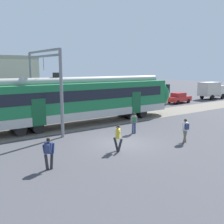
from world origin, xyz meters
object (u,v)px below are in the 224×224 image
object	(u,v)px
pedestrian_yellow	(118,136)
pedestrian_white	(185,129)
pedestrian_navy	(49,151)
parked_car_tan	(153,100)
box_truck	(212,90)
parked_car_red	(179,98)
pedestrian_grey	(134,121)

from	to	relation	value
pedestrian_yellow	pedestrian_white	distance (m)	5.08
pedestrian_navy	parked_car_tan	distance (m)	24.50
box_truck	pedestrian_navy	bearing A→B (deg)	-158.72
parked_car_tan	box_truck	world-z (taller)	box_truck
pedestrian_yellow	box_truck	bearing A→B (deg)	23.76
pedestrian_navy	parked_car_tan	size ratio (longest dim) A/B	0.41
parked_car_tan	box_truck	bearing A→B (deg)	0.15
parked_car_tan	parked_car_red	distance (m)	5.06
pedestrian_grey	pedestrian_navy	bearing A→B (deg)	-159.55
pedestrian_grey	box_truck	size ratio (longest dim) A/B	0.32
box_truck	pedestrian_grey	bearing A→B (deg)	-158.46
parked_car_tan	parked_car_red	bearing A→B (deg)	-3.05
pedestrian_white	box_truck	size ratio (longest dim) A/B	0.32
parked_car_red	box_truck	world-z (taller)	box_truck
pedestrian_navy	pedestrian_grey	world-z (taller)	same
parked_car_red	box_truck	xyz separation A→B (m)	(8.65, 0.31, 0.79)
parked_car_tan	box_truck	distance (m)	13.73
pedestrian_yellow	pedestrian_grey	distance (m)	4.69
pedestrian_yellow	pedestrian_white	world-z (taller)	same
pedestrian_navy	pedestrian_yellow	world-z (taller)	same
pedestrian_white	pedestrian_yellow	bearing A→B (deg)	166.66
pedestrian_grey	pedestrian_white	world-z (taller)	same
pedestrian_navy	pedestrian_white	bearing A→B (deg)	-5.29
parked_car_tan	parked_car_red	size ratio (longest dim) A/B	1.01
pedestrian_white	parked_car_tan	distance (m)	17.96
pedestrian_white	parked_car_tan	bearing A→B (deg)	52.21
pedestrian_yellow	pedestrian_navy	bearing A→B (deg)	-176.44
pedestrian_grey	parked_car_red	size ratio (longest dim) A/B	0.41
pedestrian_yellow	parked_car_red	distance (m)	24.57
pedestrian_grey	parked_car_tan	size ratio (longest dim) A/B	0.41
pedestrian_grey	pedestrian_white	distance (m)	4.18
pedestrian_grey	parked_car_tan	distance (m)	15.91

